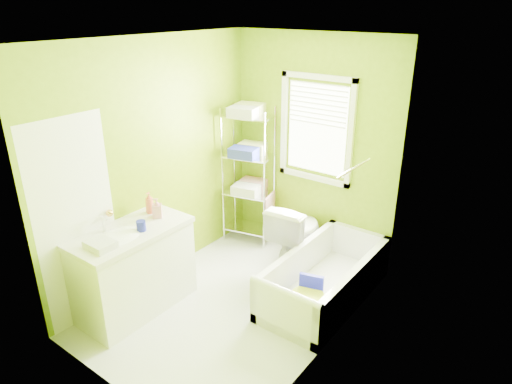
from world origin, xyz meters
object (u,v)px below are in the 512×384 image
Objects in this scene: vanity at (133,267)px; wire_shelf_unit at (250,160)px; toilet at (296,233)px; bathtub at (324,284)px.

wire_shelf_unit is at bearing 89.00° from vanity.
vanity reaches higher than toilet.
bathtub is 1.78m from wire_shelf_unit.
bathtub is 1.98× the size of toilet.
bathtub is at bearing 140.39° from toilet.
vanity is at bearing -91.00° from wire_shelf_unit.
vanity reaches higher than bathtub.
toilet is 0.69× the size of vanity.
bathtub is at bearing 41.36° from vanity.
vanity is 1.95m from wire_shelf_unit.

